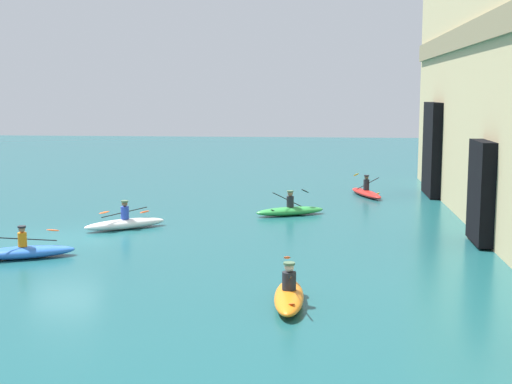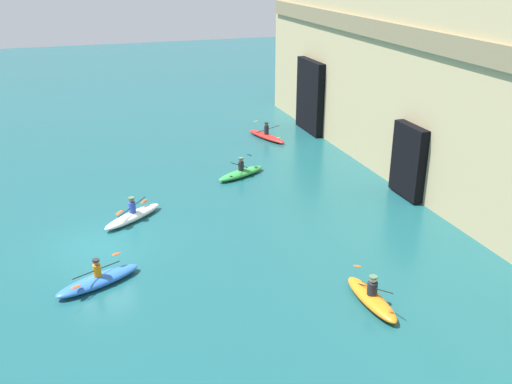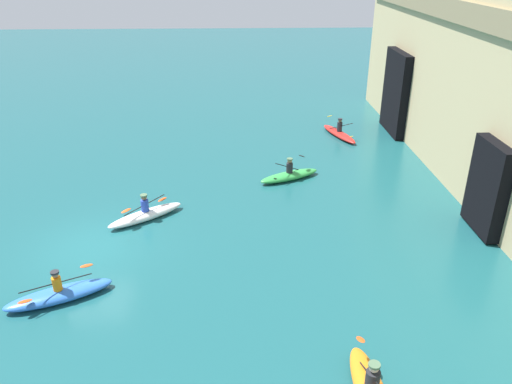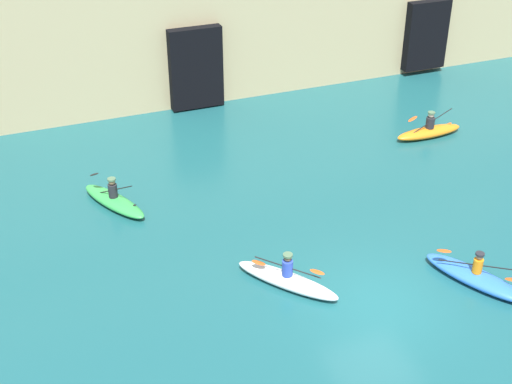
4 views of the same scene
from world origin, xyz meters
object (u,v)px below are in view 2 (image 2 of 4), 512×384
(kayak_white, at_px, (133,215))
(kayak_red, at_px, (266,136))
(kayak_orange, at_px, (371,298))
(kayak_green, at_px, (241,173))
(kayak_blue, at_px, (98,280))

(kayak_white, xyz_separation_m, kayak_red, (-9.92, 9.93, -0.04))
(kayak_white, xyz_separation_m, kayak_orange, (9.45, 6.97, 0.00))
(kayak_green, bearing_deg, kayak_red, -146.06)
(kayak_green, bearing_deg, kayak_white, 5.39)
(kayak_green, height_order, kayak_blue, kayak_green)
(kayak_white, bearing_deg, kayak_blue, 33.04)
(kayak_green, xyz_separation_m, kayak_red, (-6.14, 3.62, -0.02))
(kayak_red, bearing_deg, kayak_green, 130.41)
(kayak_white, height_order, kayak_red, kayak_red)
(kayak_white, xyz_separation_m, kayak_blue, (5.21, -1.90, -0.02))
(kayak_white, distance_m, kayak_red, 14.04)
(kayak_red, distance_m, kayak_orange, 19.60)
(kayak_green, relative_size, kayak_orange, 1.04)
(kayak_green, relative_size, kayak_red, 0.89)
(kayak_white, height_order, kayak_orange, kayak_white)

